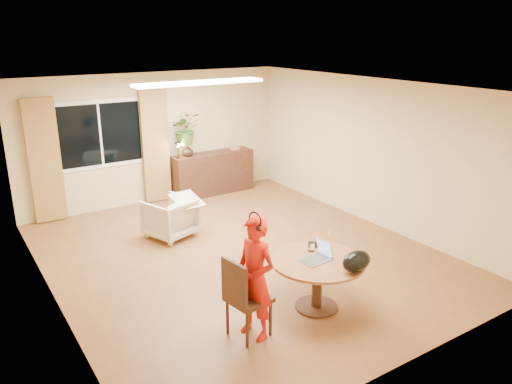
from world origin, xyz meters
The scene contains 24 objects.
floor centered at (0.00, 0.00, 0.00)m, with size 6.50×6.50×0.00m, color brown.
ceiling centered at (0.00, 0.00, 2.60)m, with size 6.50×6.50×0.00m, color white.
wall_back centered at (0.00, 3.25, 1.30)m, with size 5.50×5.50×0.00m, color #D1BB87.
wall_left centered at (-2.75, 0.00, 1.30)m, with size 6.50×6.50×0.00m, color #D1BB87.
wall_right centered at (2.75, 0.00, 1.30)m, with size 6.50×6.50×0.00m, color #D1BB87.
window centered at (-1.10, 3.23, 1.50)m, with size 1.70×0.03×1.30m.
curtain_left centered at (-2.15, 3.15, 1.15)m, with size 0.55×0.08×2.25m, color olive.
curtain_right centered at (-0.05, 3.15, 1.15)m, with size 0.55×0.08×2.25m, color olive.
ceiling_panel centered at (0.00, 1.20, 2.57)m, with size 2.20×0.35×0.05m, color white.
dining_table centered at (-0.01, -1.86, 0.53)m, with size 1.17×1.17×0.67m.
dining_chair centered at (-1.04, -1.89, 0.50)m, with size 0.47×0.43×0.99m, color black, non-canonical shape.
child centered at (-0.98, -1.93, 0.73)m, with size 0.35×0.53×1.45m, color red.
laptop centered at (-0.06, -1.86, 0.80)m, with size 0.38×0.25×0.25m, color #B7B7BC, non-canonical shape.
tumbler centered at (0.08, -1.61, 0.73)m, with size 0.08×0.08×0.12m, color white, non-canonical shape.
wine_glass centered at (0.38, -1.62, 0.77)m, with size 0.07×0.07×0.20m, color white, non-canonical shape.
pot_lid centered at (0.29, -1.54, 0.69)m, with size 0.20×0.20×0.03m, color white, non-canonical shape.
handbag centered at (0.16, -2.35, 0.80)m, with size 0.39×0.23×0.26m, color black, non-canonical shape.
armchair centered at (-0.61, 1.30, 0.34)m, with size 0.72×0.75×0.68m, color beige.
throw centered at (-0.31, 1.23, 0.69)m, with size 0.45×0.55×0.03m, color beige, non-canonical shape.
sideboard centered at (1.16, 3.01, 0.45)m, with size 1.79×0.44×0.89m, color black.
vase centered at (0.59, 3.01, 1.02)m, with size 0.24×0.24×0.25m, color black.
bouquet centered at (0.57, 3.01, 1.47)m, with size 0.59×0.51×0.66m, color #2B6124.
book_stack centered at (1.71, 3.01, 0.93)m, with size 0.18×0.14×0.08m, color #8C5E47, non-canonical shape.
desk_lamp centered at (0.35, 2.96, 1.07)m, with size 0.14×0.14×0.34m, color black, non-canonical shape.
Camera 1 is at (-3.72, -6.12, 3.37)m, focal length 35.00 mm.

